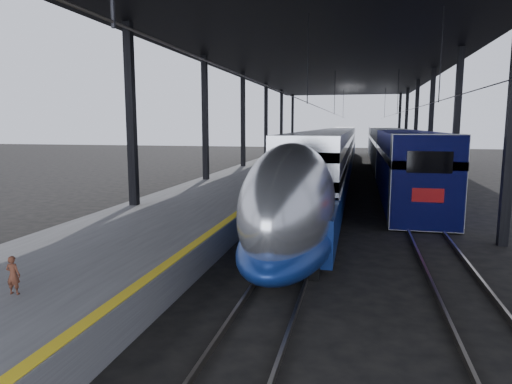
% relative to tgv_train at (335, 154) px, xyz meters
% --- Properties ---
extents(ground, '(160.00, 160.00, 0.00)m').
position_rel_tgv_train_xyz_m(ground, '(-2.00, -28.13, -1.96)').
color(ground, black).
rests_on(ground, ground).
extents(platform, '(6.00, 80.00, 1.00)m').
position_rel_tgv_train_xyz_m(platform, '(-5.50, -8.13, -1.46)').
color(platform, '#4C4C4F').
rests_on(platform, ground).
extents(yellow_strip, '(0.30, 80.00, 0.01)m').
position_rel_tgv_train_xyz_m(yellow_strip, '(-2.70, -8.13, -0.95)').
color(yellow_strip, gold).
rests_on(yellow_strip, platform).
extents(rails, '(6.52, 80.00, 0.16)m').
position_rel_tgv_train_xyz_m(rails, '(2.50, -8.13, -1.88)').
color(rails, slate).
rests_on(rails, ground).
extents(canopy, '(18.00, 75.00, 9.47)m').
position_rel_tgv_train_xyz_m(canopy, '(-0.10, -8.13, 7.16)').
color(canopy, black).
rests_on(canopy, ground).
extents(tgv_train, '(2.92, 65.20, 4.19)m').
position_rel_tgv_train_xyz_m(tgv_train, '(0.00, 0.00, 0.00)').
color(tgv_train, '#B5B7BD').
rests_on(tgv_train, ground).
extents(second_train, '(3.06, 56.05, 4.22)m').
position_rel_tgv_train_xyz_m(second_train, '(5.00, 5.57, 0.18)').
color(second_train, navy).
rests_on(second_train, ground).
extents(child, '(0.33, 0.23, 0.85)m').
position_rel_tgv_train_xyz_m(child, '(-5.04, -33.85, -0.53)').
color(child, '#522A1B').
rests_on(child, platform).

